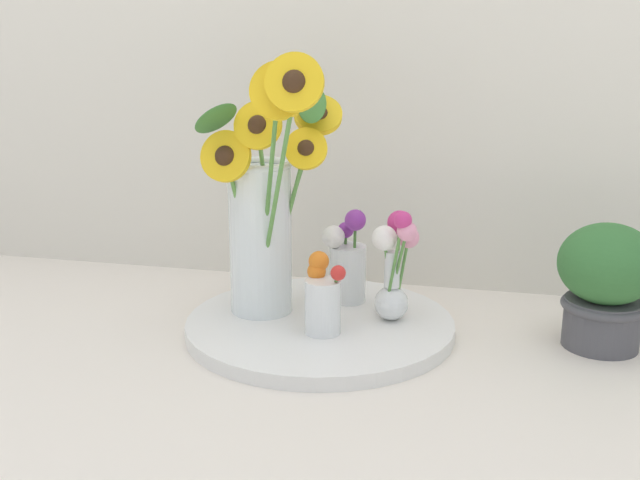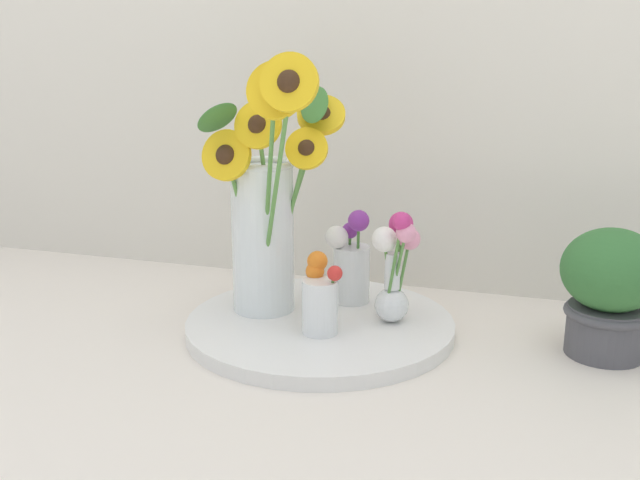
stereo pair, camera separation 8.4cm
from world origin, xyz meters
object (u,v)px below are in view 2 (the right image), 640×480
object	(u,v)px
vase_bulb_right	(395,265)
vase_small_back	(350,263)
mason_jar_sunflowers	(265,212)
potted_plant	(610,288)
serving_tray	(320,326)
vase_small_center	(320,298)

from	to	relation	value
vase_bulb_right	vase_small_back	distance (m)	0.12
mason_jar_sunflowers	potted_plant	distance (m)	0.56
vase_bulb_right	vase_small_back	world-z (taller)	vase_bulb_right
serving_tray	potted_plant	size ratio (longest dim) A/B	2.22
vase_small_back	vase_bulb_right	bearing A→B (deg)	-37.10
vase_small_center	mason_jar_sunflowers	bearing A→B (deg)	151.58
vase_small_center	vase_bulb_right	xyz separation A→B (m)	(0.10, 0.08, 0.04)
vase_small_center	vase_bulb_right	distance (m)	0.14
mason_jar_sunflowers	vase_small_center	distance (m)	0.18
vase_small_center	potted_plant	distance (m)	0.44
serving_tray	vase_small_center	size ratio (longest dim) A/B	3.51
mason_jar_sunflowers	vase_small_back	world-z (taller)	mason_jar_sunflowers
serving_tray	potted_plant	xyz separation A→B (m)	(0.45, 0.04, 0.10)
potted_plant	mason_jar_sunflowers	bearing A→B (deg)	-176.31
mason_jar_sunflowers	vase_small_center	xyz separation A→B (m)	(0.11, -0.06, -0.12)
serving_tray	vase_small_center	xyz separation A→B (m)	(0.02, -0.05, 0.07)
vase_small_back	potted_plant	world-z (taller)	potted_plant
mason_jar_sunflowers	vase_small_center	world-z (taller)	mason_jar_sunflowers
vase_bulb_right	serving_tray	bearing A→B (deg)	-166.71
mason_jar_sunflowers	vase_small_back	distance (m)	0.18
mason_jar_sunflowers	serving_tray	bearing A→B (deg)	-5.34
vase_small_center	vase_bulb_right	bearing A→B (deg)	37.98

